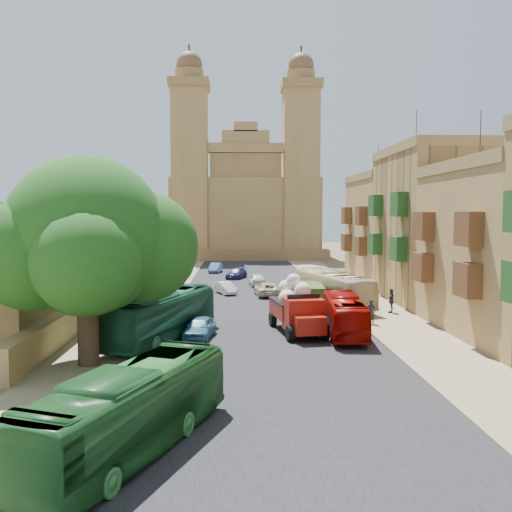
{
  "coord_description": "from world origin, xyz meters",
  "views": [
    {
      "loc": [
        -1.96,
        -25.27,
        7.8
      ],
      "look_at": [
        0.0,
        26.0,
        4.0
      ],
      "focal_mm": 40.0,
      "sensor_mm": 36.0,
      "label": 1
    }
  ],
  "objects": [
    {
      "name": "kerb_east",
      "position": [
        7.0,
        30.0,
        0.06
      ],
      "size": [
        0.25,
        140.0,
        0.12
      ],
      "primitive_type": "cube",
      "color": "#807054",
      "rests_on": "ground"
    },
    {
      "name": "street_tree_c",
      "position": [
        -10.0,
        36.0,
        3.05
      ],
      "size": [
        2.96,
        2.96,
        4.56
      ],
      "color": "#3B2A1D",
      "rests_on": "ground"
    },
    {
      "name": "street_tree_a",
      "position": [
        -10.0,
        12.0,
        3.21
      ],
      "size": [
        3.12,
        3.12,
        4.8
      ],
      "color": "#3B2A1D",
      "rests_on": "ground"
    },
    {
      "name": "street_tree_b",
      "position": [
        -10.0,
        24.0,
        3.58
      ],
      "size": [
        3.48,
        3.48,
        5.35
      ],
      "color": "#3B2A1D",
      "rests_on": "ground"
    },
    {
      "name": "street_tree_d",
      "position": [
        -10.0,
        48.0,
        3.17
      ],
      "size": [
        3.08,
        3.08,
        4.74
      ],
      "color": "#3B2A1D",
      "rests_on": "ground"
    },
    {
      "name": "car_white_a",
      "position": [
        -2.83,
        29.9,
        0.59
      ],
      "size": [
        2.53,
        3.8,
        1.18
      ],
      "primitive_type": "imported",
      "rotation": [
        0.0,
        0.0,
        0.39
      ],
      "color": "white",
      "rests_on": "ground"
    },
    {
      "name": "sidewalk_east",
      "position": [
        9.5,
        30.0,
        0.01
      ],
      "size": [
        5.0,
        140.0,
        0.01
      ],
      "primitive_type": "cube",
      "color": "#807054",
      "rests_on": "ground"
    },
    {
      "name": "car_dkblue",
      "position": [
        -1.71,
        43.25,
        0.61
      ],
      "size": [
        3.01,
        4.55,
        1.22
      ],
      "primitive_type": "imported",
      "rotation": [
        0.0,
        0.0,
        -0.34
      ],
      "color": "navy",
      "rests_on": "ground"
    },
    {
      "name": "townhouse_d",
      "position": [
        15.95,
        39.0,
        6.16
      ],
      "size": [
        9.0,
        14.0,
        15.9
      ],
      "color": "olive",
      "rests_on": "ground"
    },
    {
      "name": "ficus_tree",
      "position": [
        -9.4,
        4.01,
        6.38
      ],
      "size": [
        10.8,
        9.94,
        10.8
      ],
      "color": "#3B2A1D",
      "rests_on": "ground"
    },
    {
      "name": "church",
      "position": [
        -0.0,
        78.61,
        9.52
      ],
      "size": [
        28.0,
        22.5,
        36.3
      ],
      "color": "olive",
      "rests_on": "ground"
    },
    {
      "name": "bus_green_south",
      "position": [
        -5.37,
        -7.12,
        1.42
      ],
      "size": [
        6.0,
        10.35,
        2.84
      ],
      "primitive_type": "imported",
      "rotation": [
        0.0,
        0.0,
        -0.38
      ],
      "color": "#225F28",
      "rests_on": "ground"
    },
    {
      "name": "bus_cream_east",
      "position": [
        6.29,
        22.06,
        1.51
      ],
      "size": [
        5.57,
        11.1,
        3.02
      ],
      "primitive_type": "imported",
      "rotation": [
        0.0,
        0.0,
        3.44
      ],
      "color": "#CAB88C",
      "rests_on": "ground"
    },
    {
      "name": "sidewalk_west",
      "position": [
        -9.5,
        30.0,
        0.01
      ],
      "size": [
        5.0,
        140.0,
        0.01
      ],
      "primitive_type": "cube",
      "color": "#807054",
      "rests_on": "ground"
    },
    {
      "name": "bus_green_north",
      "position": [
        -6.5,
        9.7,
        1.53
      ],
      "size": [
        6.25,
        11.18,
        3.06
      ],
      "primitive_type": "imported",
      "rotation": [
        0.0,
        0.0,
        -0.36
      ],
      "color": "#1A5438",
      "rests_on": "ground"
    },
    {
      "name": "pedestrian_c",
      "position": [
        10.4,
        18.76,
        0.97
      ],
      "size": [
        0.77,
        1.22,
        1.94
      ],
      "primitive_type": "imported",
      "rotation": [
        0.0,
        0.0,
        4.43
      ],
      "color": "#313132",
      "rests_on": "ground"
    },
    {
      "name": "car_white_b",
      "position": [
        0.5,
        35.99,
        0.68
      ],
      "size": [
        1.85,
        4.1,
        1.37
      ],
      "primitive_type": "imported",
      "rotation": [
        0.0,
        0.0,
        3.2
      ],
      "color": "silver",
      "rests_on": "ground"
    },
    {
      "name": "west_building_mid",
      "position": [
        -18.0,
        44.0,
        5.0
      ],
      "size": [
        10.0,
        22.0,
        10.0
      ],
      "primitive_type": "cube",
      "color": "olive",
      "rests_on": "ground"
    },
    {
      "name": "west_wall",
      "position": [
        -12.5,
        20.0,
        0.9
      ],
      "size": [
        1.0,
        40.0,
        1.8
      ],
      "primitive_type": "cube",
      "color": "olive",
      "rests_on": "ground"
    },
    {
      "name": "road_surface",
      "position": [
        0.0,
        30.0,
        0.01
      ],
      "size": [
        14.0,
        140.0,
        0.01
      ],
      "primitive_type": "cube",
      "color": "black",
      "rests_on": "ground"
    },
    {
      "name": "bus_red_east",
      "position": [
        5.16,
        10.93,
        1.26
      ],
      "size": [
        2.87,
        9.18,
        2.52
      ],
      "primitive_type": "imported",
      "rotation": [
        0.0,
        0.0,
        3.06
      ],
      "color": "#8B0502",
      "rests_on": "ground"
    },
    {
      "name": "car_blue_b",
      "position": [
        -4.48,
        50.48,
        0.63
      ],
      "size": [
        1.88,
        4.0,
        1.27
      ],
      "primitive_type": "imported",
      "rotation": [
        0.0,
        0.0,
        -0.14
      ],
      "color": "#4F6DC5",
      "rests_on": "ground"
    },
    {
      "name": "ground",
      "position": [
        0.0,
        0.0,
        0.0
      ],
      "size": [
        260.0,
        260.0,
        0.0
      ],
      "primitive_type": "plane",
      "color": "brown"
    },
    {
      "name": "pedestrian_a",
      "position": [
        7.69,
        14.27,
        0.89
      ],
      "size": [
        0.73,
        0.56,
        1.78
      ],
      "primitive_type": "imported",
      "rotation": [
        0.0,
        0.0,
        2.92
      ],
      "color": "black",
      "rests_on": "ground"
    },
    {
      "name": "red_truck",
      "position": [
        2.16,
        11.54,
        1.68
      ],
      "size": [
        3.46,
        6.8,
        3.81
      ],
      "color": "maroon",
      "rests_on": "ground"
    },
    {
      "name": "kerb_west",
      "position": [
        -7.0,
        30.0,
        0.06
      ],
      "size": [
        0.25,
        140.0,
        0.12
      ],
      "primitive_type": "cube",
      "color": "#807054",
      "rests_on": "ground"
    },
    {
      "name": "car_blue_a",
      "position": [
        -4.16,
        10.14,
        0.67
      ],
      "size": [
        2.19,
        4.16,
        1.35
      ],
      "primitive_type": "imported",
      "rotation": [
        0.0,
        0.0,
        -0.16
      ],
      "color": "teal",
      "rests_on": "ground"
    },
    {
      "name": "olive_pickup",
      "position": [
        4.0,
        20.0,
        1.05
      ],
      "size": [
        2.65,
        5.32,
        2.14
      ],
      "color": "#374F1D",
      "rests_on": "ground"
    },
    {
      "name": "west_building_low",
      "position": [
        -18.0,
        18.0,
        4.2
      ],
      "size": [
        10.0,
        28.0,
        8.4
      ],
      "primitive_type": "cube",
      "color": "brown",
      "rests_on": "ground"
    },
    {
      "name": "car_cream",
      "position": [
        1.15,
        28.45,
        0.65
      ],
      "size": [
        2.5,
        4.81,
        1.29
      ],
      "primitive_type": "imported",
      "rotation": [
        0.0,
        0.0,
        3.22
      ],
      "color": "beige",
      "rests_on": "ground"
    },
    {
      "name": "townhouse_b",
      "position": [
        15.95,
        11.0,
        5.66
      ],
      "size": [
        9.0,
        14.0,
        14.9
      ],
      "color": "olive",
      "rests_on": "ground"
    },
    {
      "name": "townhouse_c",
      "position": [
        15.95,
        25.0,
        6.91
      ],
      "size": [
        9.0,
        14.0,
        17.4
      ],
      "color": "olive",
      "rests_on": "ground"
    }
  ]
}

